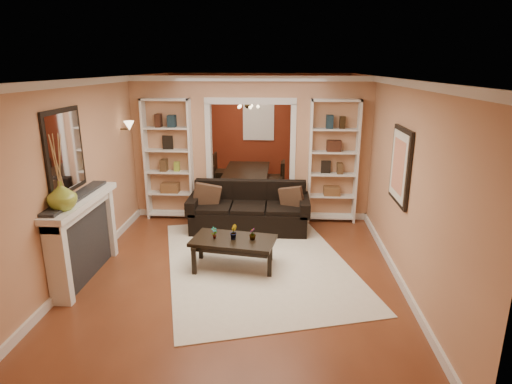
# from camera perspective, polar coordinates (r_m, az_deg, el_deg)

# --- Properties ---
(floor) EXTENTS (8.00, 8.00, 0.00)m
(floor) POSITION_cam_1_polar(r_m,az_deg,el_deg) (7.42, -1.36, -6.27)
(floor) COLOR brown
(floor) RESTS_ON ground
(ceiling) EXTENTS (8.00, 8.00, 0.00)m
(ceiling) POSITION_cam_1_polar(r_m,az_deg,el_deg) (6.84, -1.52, 15.07)
(ceiling) COLOR white
(ceiling) RESTS_ON ground
(wall_back) EXTENTS (8.00, 0.00, 8.00)m
(wall_back) POSITION_cam_1_polar(r_m,az_deg,el_deg) (10.94, 0.35, 8.50)
(wall_back) COLOR tan
(wall_back) RESTS_ON ground
(wall_front) EXTENTS (8.00, 0.00, 8.00)m
(wall_front) POSITION_cam_1_polar(r_m,az_deg,el_deg) (3.25, -7.52, -11.48)
(wall_front) COLOR tan
(wall_front) RESTS_ON ground
(wall_left) EXTENTS (0.00, 8.00, 8.00)m
(wall_left) POSITION_cam_1_polar(r_m,az_deg,el_deg) (7.54, -18.78, 3.98)
(wall_left) COLOR tan
(wall_left) RESTS_ON ground
(wall_right) EXTENTS (0.00, 8.00, 8.00)m
(wall_right) POSITION_cam_1_polar(r_m,az_deg,el_deg) (7.18, 16.80, 3.56)
(wall_right) COLOR tan
(wall_right) RESTS_ON ground
(partition_wall) EXTENTS (4.50, 0.15, 2.70)m
(partition_wall) POSITION_cam_1_polar(r_m,az_deg,el_deg) (8.18, -0.72, 5.78)
(partition_wall) COLOR tan
(partition_wall) RESTS_ON floor
(red_back_panel) EXTENTS (4.44, 0.04, 2.64)m
(red_back_panel) POSITION_cam_1_polar(r_m,az_deg,el_deg) (10.91, 0.35, 8.32)
(red_back_panel) COLOR maroon
(red_back_panel) RESTS_ON floor
(dining_window) EXTENTS (0.78, 0.03, 0.98)m
(dining_window) POSITION_cam_1_polar(r_m,az_deg,el_deg) (10.84, 0.34, 9.49)
(dining_window) COLOR #8CA5CC
(dining_window) RESTS_ON wall_back
(area_rug) EXTENTS (3.50, 4.22, 0.01)m
(area_rug) POSITION_cam_1_polar(r_m,az_deg,el_deg) (6.59, 0.16, -9.27)
(area_rug) COLOR white
(area_rug) RESTS_ON floor
(sofa) EXTENTS (2.15, 0.93, 0.84)m
(sofa) POSITION_cam_1_polar(r_m,az_deg,el_deg) (7.69, -0.94, -2.09)
(sofa) COLOR black
(sofa) RESTS_ON floor
(pillow_left) EXTENTS (0.49, 0.21, 0.47)m
(pillow_left) POSITION_cam_1_polar(r_m,az_deg,el_deg) (7.70, -6.63, -0.42)
(pillow_left) COLOR brown
(pillow_left) RESTS_ON sofa
(pillow_right) EXTENTS (0.43, 0.25, 0.41)m
(pillow_right) POSITION_cam_1_polar(r_m,az_deg,el_deg) (7.59, 4.79, -0.83)
(pillow_right) COLOR brown
(pillow_right) RESTS_ON sofa
(coffee_table) EXTENTS (1.28, 0.83, 0.45)m
(coffee_table) POSITION_cam_1_polar(r_m,az_deg,el_deg) (6.34, -3.00, -8.15)
(coffee_table) COLOR black
(coffee_table) RESTS_ON floor
(plant_left) EXTENTS (0.11, 0.11, 0.18)m
(plant_left) POSITION_cam_1_polar(r_m,az_deg,el_deg) (6.26, -5.59, -5.43)
(plant_left) COLOR #336626
(plant_left) RESTS_ON coffee_table
(plant_center) EXTENTS (0.11, 0.13, 0.22)m
(plant_center) POSITION_cam_1_polar(r_m,az_deg,el_deg) (6.21, -3.05, -5.35)
(plant_center) COLOR #336626
(plant_center) RESTS_ON coffee_table
(plant_right) EXTENTS (0.10, 0.10, 0.17)m
(plant_right) POSITION_cam_1_polar(r_m,az_deg,el_deg) (6.20, -0.47, -5.60)
(plant_right) COLOR #336626
(plant_right) RESTS_ON coffee_table
(bookshelf_left) EXTENTS (0.90, 0.30, 2.30)m
(bookshelf_left) POSITION_cam_1_polar(r_m,az_deg,el_deg) (8.31, -11.55, 4.21)
(bookshelf_left) COLOR white
(bookshelf_left) RESTS_ON floor
(bookshelf_right) EXTENTS (0.90, 0.30, 2.30)m
(bookshelf_right) POSITION_cam_1_polar(r_m,az_deg,el_deg) (8.09, 10.24, 3.95)
(bookshelf_right) COLOR white
(bookshelf_right) RESTS_ON floor
(fireplace) EXTENTS (0.32, 1.70, 1.16)m
(fireplace) POSITION_cam_1_polar(r_m,az_deg,el_deg) (6.38, -21.76, -5.78)
(fireplace) COLOR white
(fireplace) RESTS_ON floor
(vase) EXTENTS (0.37, 0.37, 0.37)m
(vase) POSITION_cam_1_polar(r_m,az_deg,el_deg) (5.75, -24.47, -0.42)
(vase) COLOR #90AA36
(vase) RESTS_ON fireplace
(mirror) EXTENTS (0.03, 0.95, 1.10)m
(mirror) POSITION_cam_1_polar(r_m,az_deg,el_deg) (6.11, -24.16, 4.97)
(mirror) COLOR silver
(mirror) RESTS_ON wall_left
(wall_sconce) EXTENTS (0.18, 0.18, 0.22)m
(wall_sconce) POSITION_cam_1_polar(r_m,az_deg,el_deg) (7.93, -16.96, 8.25)
(wall_sconce) COLOR #FFE0A5
(wall_sconce) RESTS_ON wall_left
(framed_art) EXTENTS (0.04, 0.85, 1.05)m
(framed_art) POSITION_cam_1_polar(r_m,az_deg,el_deg) (6.18, 18.62, 3.30)
(framed_art) COLOR black
(framed_art) RESTS_ON wall_right
(dining_table) EXTENTS (1.76, 0.98, 0.62)m
(dining_table) POSITION_cam_1_polar(r_m,az_deg,el_deg) (9.73, -1.04, 1.22)
(dining_table) COLOR black
(dining_table) RESTS_ON floor
(dining_chair_nw) EXTENTS (0.48, 0.48, 0.77)m
(dining_chair_nw) POSITION_cam_1_polar(r_m,az_deg,el_deg) (9.48, -4.50, 1.25)
(dining_chair_nw) COLOR black
(dining_chair_nw) RESTS_ON floor
(dining_chair_ne) EXTENTS (0.46, 0.46, 0.91)m
(dining_chair_ne) POSITION_cam_1_polar(r_m,az_deg,el_deg) (9.37, 2.16, 1.55)
(dining_chair_ne) COLOR black
(dining_chair_ne) RESTS_ON floor
(dining_chair_sw) EXTENTS (0.49, 0.49, 0.94)m
(dining_chair_sw) POSITION_cam_1_polar(r_m,az_deg,el_deg) (10.03, -4.05, 2.62)
(dining_chair_sw) COLOR black
(dining_chair_sw) RESTS_ON floor
(dining_chair_se) EXTENTS (0.43, 0.43, 0.76)m
(dining_chair_se) POSITION_cam_1_polar(r_m,az_deg,el_deg) (9.97, 2.24, 2.01)
(dining_chair_se) COLOR black
(dining_chair_se) RESTS_ON floor
(chandelier) EXTENTS (0.50, 0.50, 0.30)m
(chandelier) POSITION_cam_1_polar(r_m,az_deg,el_deg) (9.57, -0.07, 11.39)
(chandelier) COLOR #342917
(chandelier) RESTS_ON ceiling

